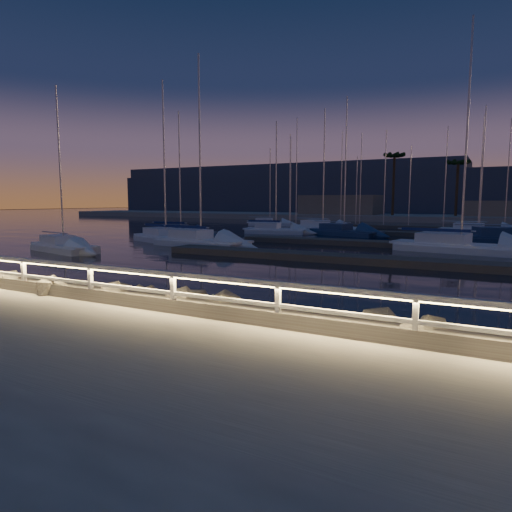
% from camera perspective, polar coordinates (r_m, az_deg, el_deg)
% --- Properties ---
extents(ground, '(400.00, 400.00, 0.00)m').
position_cam_1_polar(ground, '(12.77, -13.81, -6.31)').
color(ground, '#ACA79B').
rests_on(ground, ground).
extents(harbor_water, '(400.00, 440.00, 0.60)m').
position_cam_1_polar(harbor_water, '(41.48, 16.28, 1.32)').
color(harbor_water, black).
rests_on(harbor_water, ground).
extents(guard_rail, '(44.11, 0.12, 1.06)m').
position_cam_1_polar(guard_rail, '(12.67, -14.14, -2.86)').
color(guard_rail, silver).
rests_on(guard_rail, ground).
extents(riprap, '(33.90, 3.12, 1.32)m').
position_cam_1_polar(riprap, '(11.75, 12.08, -8.70)').
color(riprap, slate).
rests_on(riprap, ground).
extents(floating_docks, '(22.00, 36.00, 0.40)m').
position_cam_1_polar(floating_docks, '(42.69, 16.66, 2.22)').
color(floating_docks, '#5B544C').
rests_on(floating_docks, ground).
extents(far_shore, '(160.00, 14.00, 5.20)m').
position_cam_1_polar(far_shore, '(83.75, 22.26, 4.63)').
color(far_shore, '#ACA79B').
rests_on(far_shore, ground).
extents(palm_left, '(3.00, 3.00, 11.20)m').
position_cam_1_polar(palm_left, '(83.18, 16.92, 11.63)').
color(palm_left, '#4D3B24').
rests_on(palm_left, ground).
extents(palm_center, '(3.00, 3.00, 9.70)m').
position_cam_1_polar(palm_center, '(82.69, 23.95, 10.42)').
color(palm_center, '#4D3B24').
rests_on(palm_center, ground).
extents(distant_hills, '(230.00, 37.50, 18.00)m').
position_cam_1_polar(distant_hills, '(146.15, 16.10, 7.37)').
color(distant_hills, '#394258').
rests_on(distant_hills, ground).
extents(sailboat_a, '(6.76, 3.34, 11.16)m').
position_cam_1_polar(sailboat_a, '(34.03, -23.02, 1.20)').
color(sailboat_a, white).
rests_on(sailboat_a, ground).
extents(sailboat_b, '(8.63, 3.63, 14.27)m').
position_cam_1_polar(sailboat_b, '(35.16, -7.16, 1.94)').
color(sailboat_b, white).
rests_on(sailboat_b, ground).
extents(sailboat_c, '(9.39, 4.25, 15.40)m').
position_cam_1_polar(sailboat_c, '(33.84, 23.82, 1.21)').
color(sailboat_c, white).
rests_on(sailboat_c, ground).
extents(sailboat_e, '(7.12, 2.54, 11.98)m').
position_cam_1_polar(sailboat_e, '(45.12, -9.58, 2.95)').
color(sailboat_e, navy).
rests_on(sailboat_e, ground).
extents(sailboat_f, '(8.05, 4.89, 13.32)m').
position_cam_1_polar(sailboat_f, '(39.19, -11.35, 2.34)').
color(sailboat_f, white).
rests_on(sailboat_f, ground).
extents(sailboat_g, '(8.39, 4.93, 13.77)m').
position_cam_1_polar(sailboat_g, '(47.18, 10.73, 3.09)').
color(sailboat_g, navy).
rests_on(sailboat_g, ground).
extents(sailboat_i, '(7.08, 2.98, 11.77)m').
position_cam_1_polar(sailboat_i, '(48.54, 2.29, 3.31)').
color(sailboat_i, white).
rests_on(sailboat_i, ground).
extents(sailboat_k, '(8.03, 3.18, 13.28)m').
position_cam_1_polar(sailboat_k, '(53.57, 25.87, 2.95)').
color(sailboat_k, white).
rests_on(sailboat_k, ground).
extents(sailboat_l, '(10.37, 6.23, 16.99)m').
position_cam_1_polar(sailboat_l, '(43.21, 29.34, 2.04)').
color(sailboat_l, navy).
rests_on(sailboat_l, ground).
extents(sailboat_m, '(6.53, 3.67, 10.79)m').
position_cam_1_polar(sailboat_m, '(64.17, 1.59, 4.17)').
color(sailboat_m, white).
rests_on(sailboat_m, ground).
extents(sailboat_n, '(8.42, 4.22, 13.84)m').
position_cam_1_polar(sailboat_n, '(53.22, 8.14, 3.59)').
color(sailboat_n, white).
rests_on(sailboat_n, ground).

